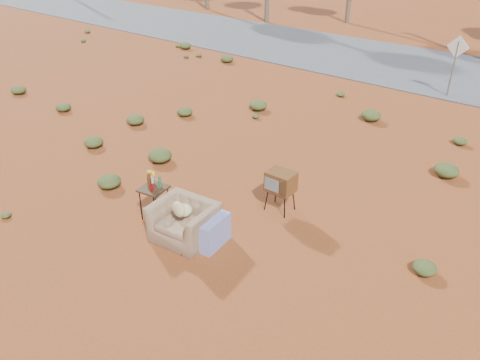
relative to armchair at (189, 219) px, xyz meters
The scene contains 8 objects.
ground 0.67m from the armchair, 154.58° to the left, with size 140.00×140.00×0.00m, color brown.
highway 15.21m from the armchair, 91.57° to the left, with size 140.00×7.00×0.04m, color #565659.
armchair is the anchor object (origin of this frame).
tv_unit 2.21m from the armchair, 68.94° to the left, with size 0.61×0.50×0.95m.
side_table 1.18m from the armchair, behind, with size 0.61×0.61×1.06m.
rusty_bar 0.70m from the armchair, 160.57° to the right, with size 0.05×0.05×1.70m, color #522C15.
road_sign 12.29m from the armchair, 84.92° to the left, with size 0.78×0.06×2.19m.
scrub_patch 4.78m from the armchair, 105.07° to the left, with size 17.49×8.07×0.33m.
Camera 1 is at (6.15, -5.51, 5.73)m, focal length 35.00 mm.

